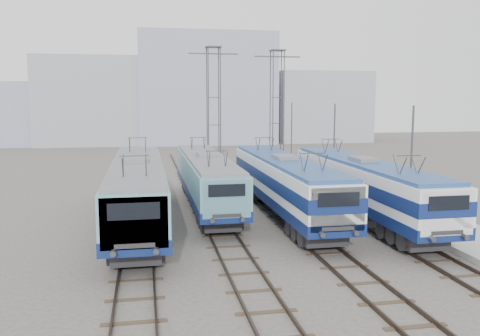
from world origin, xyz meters
name	(u,v)px	position (x,y,z in m)	size (l,w,h in m)	color
ground	(272,245)	(0.00, 0.00, 0.00)	(160.00, 160.00, 0.00)	#514C47
platform	(386,203)	(10.20, 8.00, 0.15)	(4.00, 70.00, 0.30)	#9E9E99
locomotive_far_left	(137,188)	(-6.75, 4.79, 2.33)	(2.96, 18.74, 3.53)	navy
locomotive_center_left	(207,177)	(-2.25, 9.07, 2.18)	(2.76, 17.42, 3.28)	navy
locomotive_center_right	(285,181)	(2.25, 5.74, 2.31)	(2.86, 18.08, 3.40)	navy
locomotive_far_right	(364,183)	(6.75, 4.14, 2.28)	(2.83, 17.87, 3.36)	navy
catenary_tower_west	(214,107)	(0.00, 22.00, 6.64)	(4.50, 1.20, 12.00)	#3F4247
catenary_tower_east	(277,106)	(6.50, 24.00, 6.64)	(4.50, 1.20, 12.00)	#3F4247
mast_front	(411,167)	(8.60, 2.00, 3.50)	(0.12, 0.12, 7.00)	#3F4247
mast_mid	(334,148)	(8.60, 14.00, 3.50)	(0.12, 0.12, 7.00)	#3F4247
mast_rear	(291,137)	(8.60, 26.00, 3.50)	(0.12, 0.12, 7.00)	#3F4247
building_west	(96,101)	(-14.00, 62.00, 7.00)	(18.00, 12.00, 14.00)	#939BA3
building_center	(205,89)	(4.00, 62.00, 9.00)	(22.00, 14.00, 18.00)	#8F97B0
building_east	(318,107)	(24.00, 62.00, 6.00)	(16.00, 12.00, 12.00)	#939BA3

